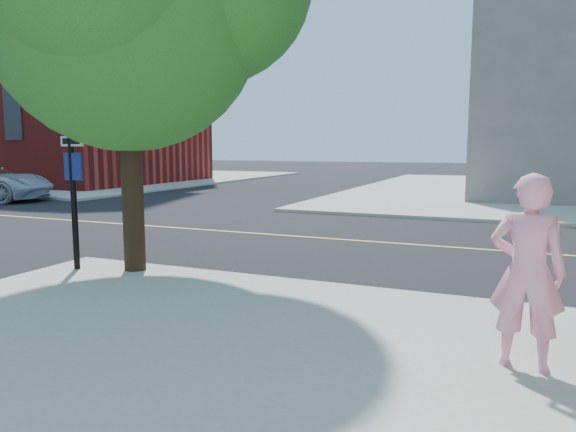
% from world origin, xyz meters
% --- Properties ---
extents(ground, '(140.00, 140.00, 0.00)m').
position_xyz_m(ground, '(0.00, 0.00, 0.00)').
color(ground, black).
rests_on(ground, ground).
extents(road_ew, '(140.00, 9.00, 0.01)m').
position_xyz_m(road_ew, '(0.00, 4.50, 0.01)').
color(road_ew, black).
rests_on(road_ew, ground).
extents(sidewalk_nw, '(26.00, 25.00, 0.12)m').
position_xyz_m(sidewalk_nw, '(-23.00, 21.50, 0.06)').
color(sidewalk_nw, '#AAAB9F').
rests_on(sidewalk_nw, ground).
extents(church, '(15.20, 12.00, 14.40)m').
position_xyz_m(church, '(-20.00, 18.00, 7.18)').
color(church, maroon).
rests_on(church, sidewalk_nw).
extents(man_on_phone, '(0.74, 0.51, 1.93)m').
position_xyz_m(man_on_phone, '(6.92, -2.42, 1.09)').
color(man_on_phone, pink).
rests_on(man_on_phone, sidewalk_se).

